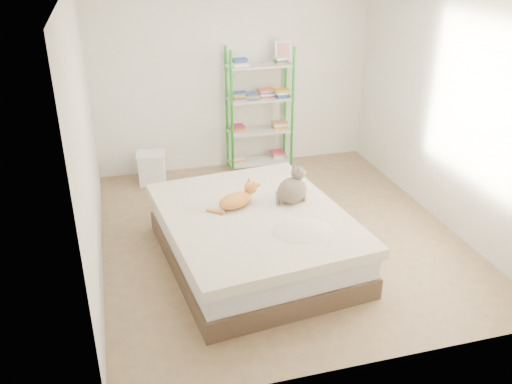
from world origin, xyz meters
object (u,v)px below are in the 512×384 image
object	(u,v)px
orange_cat	(236,199)
grey_cat	(292,185)
shelf_unit	(260,110)
white_bin	(152,168)
cardboard_box	(255,195)
bed	(254,237)

from	to	relation	value
orange_cat	grey_cat	distance (m)	0.58
orange_cat	shelf_unit	size ratio (longest dim) A/B	0.26
orange_cat	shelf_unit	distance (m)	2.32
grey_cat	shelf_unit	world-z (taller)	shelf_unit
orange_cat	white_bin	size ratio (longest dim) A/B	1.09
orange_cat	cardboard_box	world-z (taller)	orange_cat
grey_cat	white_bin	bearing A→B (deg)	15.09
bed	white_bin	world-z (taller)	bed
bed	white_bin	distance (m)	2.34
orange_cat	white_bin	distance (m)	2.17
grey_cat	shelf_unit	bearing A→B (deg)	-23.13
bed	cardboard_box	bearing A→B (deg)	68.07
bed	grey_cat	bearing A→B (deg)	9.76
bed	orange_cat	size ratio (longest dim) A/B	5.00
shelf_unit	bed	bearing A→B (deg)	-106.94
orange_cat	bed	bearing A→B (deg)	-76.71
bed	shelf_unit	distance (m)	2.50
bed	shelf_unit	bearing A→B (deg)	66.47
grey_cat	white_bin	size ratio (longest dim) A/B	0.92
cardboard_box	shelf_unit	bearing A→B (deg)	80.65
white_bin	bed	bearing A→B (deg)	-69.68
shelf_unit	cardboard_box	world-z (taller)	shelf_unit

